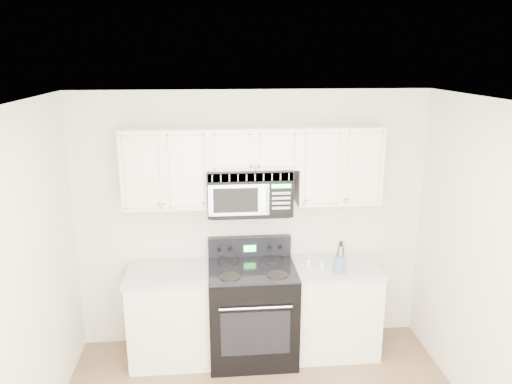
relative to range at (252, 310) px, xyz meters
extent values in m
cube|color=white|center=(0.03, -1.40, 2.12)|extent=(3.50, 3.50, 0.01)
cube|color=beige|center=(0.03, 0.35, 0.82)|extent=(3.50, 0.01, 2.60)
cube|color=beige|center=(-1.72, -1.40, 0.82)|extent=(0.01, 3.50, 2.60)
cube|color=silver|center=(-0.77, 0.04, -0.04)|extent=(0.82, 0.63, 0.88)
cube|color=beige|center=(-0.77, 0.04, 0.42)|extent=(0.86, 0.65, 0.04)
cube|color=black|center=(-0.77, 0.08, -0.43)|extent=(0.82, 0.55, 0.10)
cube|color=silver|center=(0.83, 0.04, -0.04)|extent=(0.82, 0.63, 0.88)
cube|color=beige|center=(0.83, 0.04, 0.42)|extent=(0.86, 0.65, 0.04)
cube|color=black|center=(0.83, 0.08, -0.43)|extent=(0.82, 0.55, 0.10)
cube|color=black|center=(0.00, -0.01, -0.02)|extent=(0.84, 0.72, 0.92)
cube|color=black|center=(0.00, -0.37, -0.03)|extent=(0.64, 0.01, 0.44)
cylinder|color=silver|center=(0.00, -0.39, 0.24)|extent=(0.66, 0.02, 0.02)
cube|color=black|center=(0.00, -0.01, 0.44)|extent=(0.84, 0.72, 0.02)
cube|color=black|center=(0.00, 0.31, 0.55)|extent=(0.84, 0.08, 0.22)
cube|color=#2BED3C|center=(0.00, 0.27, 0.55)|extent=(0.12, 0.00, 0.07)
cube|color=silver|center=(-0.79, 0.19, 1.41)|extent=(0.80, 0.33, 0.75)
cube|color=silver|center=(0.85, 0.19, 1.41)|extent=(0.80, 0.33, 0.75)
cube|color=silver|center=(0.03, 0.19, 1.59)|extent=(0.84, 0.33, 0.39)
sphere|color=gold|center=(-0.81, 0.00, 1.12)|extent=(0.03, 0.03, 0.03)
sphere|color=gold|center=(-0.45, 0.00, 1.12)|extent=(0.03, 0.03, 0.03)
sphere|color=gold|center=(0.51, 0.00, 1.12)|extent=(0.03, 0.03, 0.03)
sphere|color=gold|center=(0.87, 0.00, 1.12)|extent=(0.03, 0.03, 0.03)
sphere|color=gold|center=(0.00, 0.00, 1.46)|extent=(0.03, 0.03, 0.03)
sphere|color=gold|center=(0.06, 0.00, 1.46)|extent=(0.03, 0.03, 0.03)
cylinder|color=#B9021B|center=(0.03, 0.00, 1.40)|extent=(0.01, 0.00, 0.11)
sphere|color=gold|center=(0.03, 0.00, 1.34)|extent=(0.04, 0.04, 0.04)
cube|color=black|center=(-0.01, 0.15, 1.19)|extent=(0.80, 0.40, 0.44)
cube|color=beige|center=(-0.01, -0.04, 1.36)|extent=(0.78, 0.01, 0.08)
cube|color=#B3B3C9|center=(-0.12, -0.05, 1.15)|extent=(0.56, 0.01, 0.29)
cube|color=black|center=(-0.15, -0.06, 1.15)|extent=(0.41, 0.01, 0.23)
cube|color=black|center=(0.26, -0.05, 1.15)|extent=(0.22, 0.01, 0.29)
cube|color=#2BED3C|center=(0.26, -0.06, 1.27)|extent=(0.18, 0.00, 0.04)
cylinder|color=silver|center=(0.14, -0.09, 1.15)|extent=(0.02, 0.02, 0.25)
cylinder|color=#57699C|center=(0.82, -0.13, 0.51)|extent=(0.12, 0.12, 0.15)
cylinder|color=#A27340|center=(0.85, -0.13, 0.58)|extent=(0.01, 0.01, 0.25)
cylinder|color=black|center=(0.80, -0.11, 0.59)|extent=(0.01, 0.01, 0.27)
cylinder|color=#A27340|center=(0.80, -0.16, 0.60)|extent=(0.01, 0.01, 0.29)
cylinder|color=black|center=(0.85, -0.13, 0.58)|extent=(0.01, 0.01, 0.25)
cylinder|color=white|center=(0.56, 0.03, 0.48)|extent=(0.04, 0.04, 0.08)
cylinder|color=silver|center=(0.56, 0.03, 0.53)|extent=(0.04, 0.04, 0.02)
cylinder|color=white|center=(0.67, -0.04, 0.48)|extent=(0.04, 0.04, 0.08)
cylinder|color=silver|center=(0.67, -0.04, 0.52)|extent=(0.04, 0.04, 0.02)
camera|label=1|loc=(-0.36, -4.41, 2.43)|focal=35.00mm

